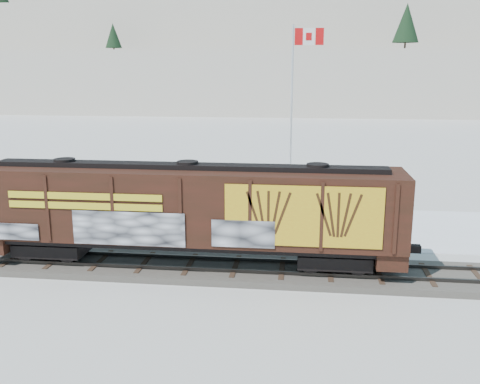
# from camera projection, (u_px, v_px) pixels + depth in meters

# --- Properties ---
(ground) EXTENTS (500.00, 500.00, 0.00)m
(ground) POSITION_uv_depth(u_px,v_px,m) (235.00, 272.00, 22.98)
(ground) COLOR white
(ground) RESTS_ON ground
(rail_track) EXTENTS (50.00, 3.40, 0.43)m
(rail_track) POSITION_uv_depth(u_px,v_px,m) (235.00, 269.00, 22.95)
(rail_track) COLOR #59544C
(rail_track) RESTS_ON ground
(parking_strip) EXTENTS (40.00, 8.00, 0.03)m
(parking_strip) POSITION_uv_depth(u_px,v_px,m) (252.00, 223.00, 30.23)
(parking_strip) COLOR white
(parking_strip) RESTS_ON ground
(hillside) EXTENTS (360.00, 110.00, 93.00)m
(hillside) POSITION_uv_depth(u_px,v_px,m) (296.00, 49.00, 155.02)
(hillside) COLOR white
(hillside) RESTS_ON ground
(hopper_railcar) EXTENTS (17.84, 3.06, 4.28)m
(hopper_railcar) POSITION_uv_depth(u_px,v_px,m) (189.00, 208.00, 22.57)
(hopper_railcar) COLOR black
(hopper_railcar) RESTS_ON rail_track
(flagpole) EXTENTS (2.30, 0.90, 11.15)m
(flagpole) POSITION_uv_depth(u_px,v_px,m) (293.00, 141.00, 33.74)
(flagpole) COLOR silver
(flagpole) RESTS_ON ground
(car_silver) EXTENTS (4.88, 2.75, 1.57)m
(car_silver) POSITION_uv_depth(u_px,v_px,m) (94.00, 208.00, 30.43)
(car_silver) COLOR silver
(car_silver) RESTS_ON parking_strip
(car_white) EXTENTS (4.25, 2.94, 1.33)m
(car_white) POSITION_uv_depth(u_px,v_px,m) (213.00, 214.00, 29.62)
(car_white) COLOR silver
(car_white) RESTS_ON parking_strip
(car_dark) EXTENTS (4.59, 2.27, 1.28)m
(car_dark) POSITION_uv_depth(u_px,v_px,m) (310.00, 218.00, 28.83)
(car_dark) COLOR black
(car_dark) RESTS_ON parking_strip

